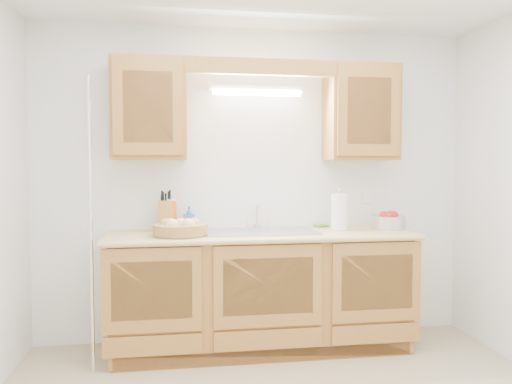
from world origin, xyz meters
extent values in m
cube|color=white|center=(0.00, 1.50, 1.25)|extent=(3.50, 0.02, 2.50)
cube|color=white|center=(0.00, -1.50, 1.25)|extent=(3.50, 0.02, 2.50)
cube|color=#AA6B31|center=(0.00, 1.20, 0.44)|extent=(2.20, 0.60, 0.86)
cube|color=#E6C778|center=(0.00, 1.19, 0.88)|extent=(2.30, 0.63, 0.04)
cube|color=#AA6B31|center=(-0.83, 1.33, 1.83)|extent=(0.55, 0.33, 0.75)
cube|color=#AA6B31|center=(0.83, 1.33, 1.83)|extent=(0.55, 0.33, 0.75)
cube|color=#AA6B31|center=(0.00, 1.19, 2.14)|extent=(2.20, 0.05, 0.12)
cylinder|color=white|center=(0.00, 1.40, 1.98)|extent=(0.70, 0.05, 0.05)
cube|color=white|center=(0.00, 1.43, 2.01)|extent=(0.76, 0.06, 0.05)
cube|color=#9E9EA3|center=(0.00, 1.21, 0.90)|extent=(0.84, 0.46, 0.01)
cube|color=#9E9EA3|center=(-0.21, 1.21, 0.82)|extent=(0.39, 0.40, 0.16)
cube|color=#9E9EA3|center=(0.21, 1.21, 0.82)|extent=(0.39, 0.40, 0.16)
cylinder|color=silver|center=(0.00, 1.41, 0.92)|extent=(0.06, 0.06, 0.04)
cylinder|color=silver|center=(0.00, 1.41, 1.00)|extent=(0.02, 0.02, 0.16)
cylinder|color=silver|center=(0.00, 1.35, 1.09)|extent=(0.02, 0.12, 0.02)
cylinder|color=white|center=(0.12, 1.41, 0.96)|extent=(0.03, 0.03, 0.12)
cylinder|color=silver|center=(-1.20, 0.94, 1.00)|extent=(0.03, 0.03, 2.00)
cube|color=white|center=(0.95, 1.49, 1.15)|extent=(0.08, 0.01, 0.12)
cylinder|color=#A47742|center=(-0.61, 1.11, 0.94)|extent=(0.51, 0.51, 0.08)
sphere|color=#D8C67F|center=(-0.67, 1.07, 0.98)|extent=(0.10, 0.10, 0.10)
sphere|color=#D8C67F|center=(-0.55, 1.06, 0.98)|extent=(0.10, 0.10, 0.10)
sphere|color=tan|center=(-0.51, 1.16, 0.98)|extent=(0.09, 0.09, 0.09)
sphere|color=red|center=(-0.63, 1.18, 0.98)|extent=(0.09, 0.09, 0.09)
sphere|color=#72A53F|center=(-0.72, 1.15, 0.98)|extent=(0.09, 0.09, 0.09)
sphere|color=#D8C67F|center=(-0.61, 1.10, 0.98)|extent=(0.10, 0.10, 0.10)
sphere|color=red|center=(-0.57, 1.21, 0.98)|extent=(0.08, 0.08, 0.08)
cube|color=#AA6B31|center=(-0.72, 1.38, 1.01)|extent=(0.12, 0.19, 0.25)
cylinder|color=black|center=(-0.75, 1.35, 1.14)|extent=(0.01, 0.04, 0.09)
cylinder|color=black|center=(-0.72, 1.35, 1.15)|extent=(0.01, 0.04, 0.09)
cylinder|color=black|center=(-0.69, 1.35, 1.15)|extent=(0.01, 0.04, 0.09)
cylinder|color=black|center=(-0.74, 1.40, 1.16)|extent=(0.01, 0.04, 0.09)
cylinder|color=black|center=(-0.70, 1.40, 1.16)|extent=(0.01, 0.04, 0.09)
cylinder|color=black|center=(-0.75, 1.43, 1.16)|extent=(0.01, 0.04, 0.09)
cylinder|color=black|center=(-0.69, 1.43, 1.17)|extent=(0.01, 0.04, 0.09)
cylinder|color=#DB560C|center=(-0.68, 1.38, 1.02)|extent=(0.10, 0.10, 0.23)
cylinder|color=white|center=(-0.68, 1.38, 1.14)|extent=(0.08, 0.08, 0.01)
imported|color=blue|center=(-0.54, 1.37, 0.99)|extent=(0.09, 0.09, 0.19)
cube|color=#CC333F|center=(0.54, 1.44, 0.90)|extent=(0.12, 0.10, 0.01)
cube|color=green|center=(0.54, 1.44, 0.91)|extent=(0.12, 0.10, 0.02)
cylinder|color=silver|center=(0.63, 1.22, 0.91)|extent=(0.16, 0.16, 0.01)
cylinder|color=silver|center=(0.63, 1.22, 1.06)|extent=(0.02, 0.02, 0.32)
cylinder|color=white|center=(0.63, 1.22, 1.05)|extent=(0.14, 0.14, 0.27)
sphere|color=silver|center=(0.63, 1.22, 1.22)|extent=(0.02, 0.02, 0.02)
cylinder|color=silver|center=(1.03, 1.24, 0.95)|extent=(0.34, 0.34, 0.11)
sphere|color=red|center=(1.00, 1.24, 1.01)|extent=(0.07, 0.07, 0.07)
sphere|color=red|center=(1.06, 1.26, 1.01)|extent=(0.07, 0.07, 0.07)
sphere|color=red|center=(1.03, 1.21, 1.01)|extent=(0.07, 0.07, 0.07)
sphere|color=red|center=(1.07, 1.22, 1.01)|extent=(0.07, 0.07, 0.07)
camera|label=1|loc=(-0.61, -2.52, 1.40)|focal=35.00mm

